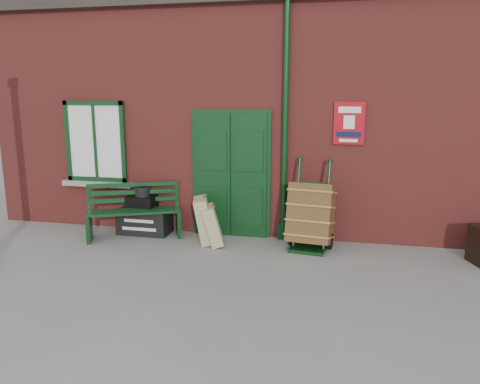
# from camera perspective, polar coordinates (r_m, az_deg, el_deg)

# --- Properties ---
(ground) EXTENTS (80.00, 80.00, 0.00)m
(ground) POSITION_cam_1_polar(r_m,az_deg,el_deg) (7.16, -1.43, -8.83)
(ground) COLOR gray
(ground) RESTS_ON ground
(station_building) EXTENTS (10.30, 4.30, 4.36)m
(station_building) POSITION_cam_1_polar(r_m,az_deg,el_deg) (10.12, 3.24, 9.86)
(station_building) COLOR maroon
(station_building) RESTS_ON ground
(bench) EXTENTS (1.68, 1.11, 1.00)m
(bench) POSITION_cam_1_polar(r_m,az_deg,el_deg) (8.56, -12.80, -2.09)
(bench) COLOR black
(bench) RESTS_ON ground
(houdini_trunk) EXTENTS (0.94, 0.53, 0.47)m
(houdini_trunk) POSITION_cam_1_polar(r_m,az_deg,el_deg) (8.80, -11.52, -3.46)
(houdini_trunk) COLOR black
(houdini_trunk) RESTS_ON ground
(strongbox) EXTENTS (0.52, 0.38, 0.23)m
(strongbox) POSITION_cam_1_polar(r_m,az_deg,el_deg) (8.73, -11.91, -1.23)
(strongbox) COLOR black
(strongbox) RESTS_ON houdini_trunk
(hatbox) EXTENTS (0.28, 0.28, 0.19)m
(hatbox) POSITION_cam_1_polar(r_m,az_deg,el_deg) (8.68, -11.79, 0.11)
(hatbox) COLOR black
(hatbox) RESTS_ON strongbox
(suitcase_back) EXTENTS (0.49, 0.63, 0.80)m
(suitcase_back) POSITION_cam_1_polar(r_m,az_deg,el_deg) (8.07, -4.41, -3.43)
(suitcase_back) COLOR tan
(suitcase_back) RESTS_ON ground
(suitcase_front) EXTENTS (0.49, 0.58, 0.69)m
(suitcase_front) POSITION_cam_1_polar(r_m,az_deg,el_deg) (7.94, -3.36, -4.08)
(suitcase_front) COLOR tan
(suitcase_front) RESTS_ON ground
(porter_trolley) EXTENTS (0.80, 0.85, 1.46)m
(porter_trolley) POSITION_cam_1_polar(r_m,az_deg,el_deg) (7.81, 8.62, -2.79)
(porter_trolley) COLOR #0D3414
(porter_trolley) RESTS_ON ground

